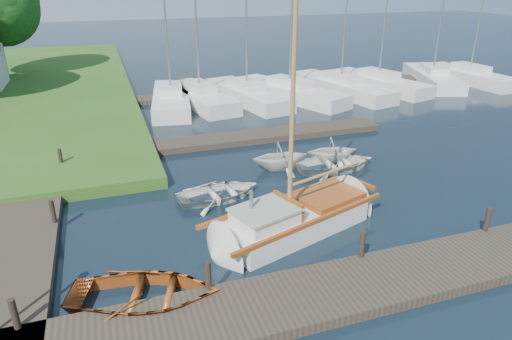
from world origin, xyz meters
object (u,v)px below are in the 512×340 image
object	(u,v)px
mooring_post_5	(61,158)
dinghy	(144,291)
marina_boat_0	(171,98)
marina_boat_1	(200,95)
mooring_post_0	(14,314)
sailboat	(297,220)
mooring_post_2	(362,244)
tender_d	(333,149)
mooring_post_3	(487,219)
tender_a	(219,190)
marina_boat_2	(247,93)
marina_boat_7	(469,75)
marina_boat_4	(341,86)
marina_boat_5	(378,82)
mooring_post_4	(53,211)
mooring_post_1	(208,275)
tender_c	(336,161)
marina_boat_6	(432,77)
tender_b	(281,154)
marina_boat_3	(289,90)

from	to	relation	value
mooring_post_5	dinghy	bearing A→B (deg)	-76.11
marina_boat_0	marina_boat_1	world-z (taller)	marina_boat_0
mooring_post_0	sailboat	distance (m)	8.47
mooring_post_5	sailboat	distance (m)	10.67
mooring_post_2	marina_boat_1	bearing A→B (deg)	91.49
tender_d	mooring_post_3	bearing A→B (deg)	-159.04
tender_a	marina_boat_0	size ratio (longest dim) A/B	0.27
tender_a	marina_boat_0	xyz separation A→B (m)	(0.42, 13.72, 0.25)
marina_boat_2	marina_boat_7	world-z (taller)	marina_boat_7
marina_boat_4	marina_boat_0	bearing A→B (deg)	76.91
tender_d	marina_boat_5	xyz separation A→B (m)	(9.91, 11.79, -0.06)
mooring_post_3	marina_boat_1	size ratio (longest dim) A/B	0.07
sailboat	marina_boat_7	world-z (taller)	marina_boat_7
tender_a	tender_d	xyz separation A→B (m)	(5.81, 1.93, 0.30)
mooring_post_2	mooring_post_4	size ratio (longest dim) A/B	1.00
mooring_post_1	marina_boat_7	size ratio (longest dim) A/B	0.07
mooring_post_5	marina_boat_5	xyz separation A→B (m)	(21.42, 9.25, -0.13)
mooring_post_3	sailboat	size ratio (longest dim) A/B	0.08
sailboat	tender_d	world-z (taller)	sailboat
sailboat	marina_boat_1	xyz separation A→B (m)	(0.42, 16.84, 0.23)
tender_a	dinghy	bearing A→B (deg)	141.19
marina_boat_0	tender_d	bearing A→B (deg)	-146.38
mooring_post_2	tender_c	bearing A→B (deg)	67.78
dinghy	mooring_post_4	bearing A→B (deg)	44.00
marina_boat_4	marina_boat_5	size ratio (longest dim) A/B	0.86
mooring_post_0	marina_boat_2	world-z (taller)	marina_boat_2
mooring_post_1	mooring_post_5	bearing A→B (deg)	111.80
marina_boat_2	marina_boat_5	size ratio (longest dim) A/B	1.05
marina_boat_6	tender_a	bearing A→B (deg)	143.96
mooring_post_3	marina_boat_5	size ratio (longest dim) A/B	0.07
tender_b	marina_boat_3	xyz separation A→B (m)	(5.10, 11.29, -0.09)
mooring_post_2	mooring_post_3	distance (m)	4.50
mooring_post_1	marina_boat_2	bearing A→B (deg)	69.42
tender_c	mooring_post_0	bearing A→B (deg)	122.65
tender_a	tender_c	bearing A→B (deg)	-85.10
mooring_post_3	mooring_post_4	xyz separation A→B (m)	(-13.00, 5.00, 0.00)
marina_boat_0	mooring_post_0	bearing A→B (deg)	170.07
tender_d	marina_boat_3	world-z (taller)	marina_boat_3
marina_boat_0	marina_boat_4	bearing A→B (deg)	-82.07
marina_boat_2	marina_boat_3	world-z (taller)	marina_boat_3
marina_boat_5	marina_boat_6	bearing A→B (deg)	-101.86
mooring_post_2	marina_boat_7	size ratio (longest dim) A/B	0.07
mooring_post_0	mooring_post_3	bearing A→B (deg)	0.00
marina_boat_7	tender_a	bearing A→B (deg)	116.41
tender_d	marina_boat_5	bearing A→B (deg)	-30.35
mooring_post_2	mooring_post_4	xyz separation A→B (m)	(-8.50, 5.00, 0.00)
mooring_post_3	tender_d	bearing A→B (deg)	101.26
mooring_post_3	tender_d	distance (m)	7.61
marina_boat_7	marina_boat_1	bearing A→B (deg)	86.06
dinghy	mooring_post_2	bearing A→B (deg)	-75.85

